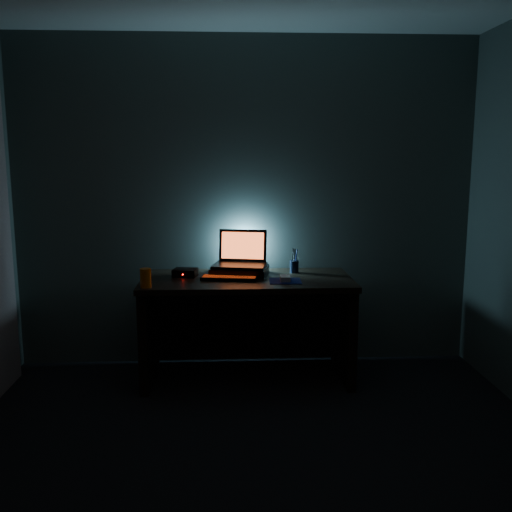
{
  "coord_description": "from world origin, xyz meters",
  "views": [
    {
      "loc": [
        -0.13,
        -2.36,
        1.6
      ],
      "look_at": [
        0.06,
        1.57,
        0.92
      ],
      "focal_mm": 40.0,
      "sensor_mm": 36.0,
      "label": 1
    }
  ],
  "objects_px": {
    "laptop": "(241,257)",
    "router": "(185,273)",
    "keyboard": "(229,278)",
    "juice_glass": "(146,278)",
    "mouse": "(285,278)",
    "pen_cup": "(294,267)"
  },
  "relations": [
    {
      "from": "pen_cup",
      "to": "mouse",
      "type": "bearing_deg",
      "value": -108.26
    },
    {
      "from": "mouse",
      "to": "keyboard",
      "type": "bearing_deg",
      "value": 171.77
    },
    {
      "from": "keyboard",
      "to": "router",
      "type": "height_order",
      "value": "router"
    },
    {
      "from": "keyboard",
      "to": "mouse",
      "type": "bearing_deg",
      "value": -0.94
    },
    {
      "from": "mouse",
      "to": "pen_cup",
      "type": "distance_m",
      "value": 0.31
    },
    {
      "from": "keyboard",
      "to": "pen_cup",
      "type": "relative_size",
      "value": 4.42
    },
    {
      "from": "pen_cup",
      "to": "laptop",
      "type": "bearing_deg",
      "value": -179.94
    },
    {
      "from": "laptop",
      "to": "router",
      "type": "height_order",
      "value": "laptop"
    },
    {
      "from": "laptop",
      "to": "keyboard",
      "type": "bearing_deg",
      "value": -100.58
    },
    {
      "from": "mouse",
      "to": "juice_glass",
      "type": "xyz_separation_m",
      "value": [
        -0.94,
        -0.14,
        0.04
      ]
    },
    {
      "from": "keyboard",
      "to": "router",
      "type": "xyz_separation_m",
      "value": [
        -0.32,
        0.13,
        0.02
      ]
    },
    {
      "from": "mouse",
      "to": "pen_cup",
      "type": "xyz_separation_m",
      "value": [
        0.1,
        0.29,
        0.03
      ]
    },
    {
      "from": "mouse",
      "to": "juice_glass",
      "type": "distance_m",
      "value": 0.95
    },
    {
      "from": "juice_glass",
      "to": "router",
      "type": "distance_m",
      "value": 0.42
    },
    {
      "from": "laptop",
      "to": "pen_cup",
      "type": "bearing_deg",
      "value": 11.57
    },
    {
      "from": "laptop",
      "to": "router",
      "type": "bearing_deg",
      "value": -155.45
    },
    {
      "from": "keyboard",
      "to": "router",
      "type": "distance_m",
      "value": 0.34
    },
    {
      "from": "mouse",
      "to": "router",
      "type": "height_order",
      "value": "router"
    },
    {
      "from": "laptop",
      "to": "juice_glass",
      "type": "bearing_deg",
      "value": -134.36
    },
    {
      "from": "router",
      "to": "mouse",
      "type": "bearing_deg",
      "value": -5.1
    },
    {
      "from": "laptop",
      "to": "keyboard",
      "type": "xyz_separation_m",
      "value": [
        -0.09,
        -0.22,
        -0.11
      ]
    },
    {
      "from": "keyboard",
      "to": "juice_glass",
      "type": "relative_size",
      "value": 3.22
    }
  ]
}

